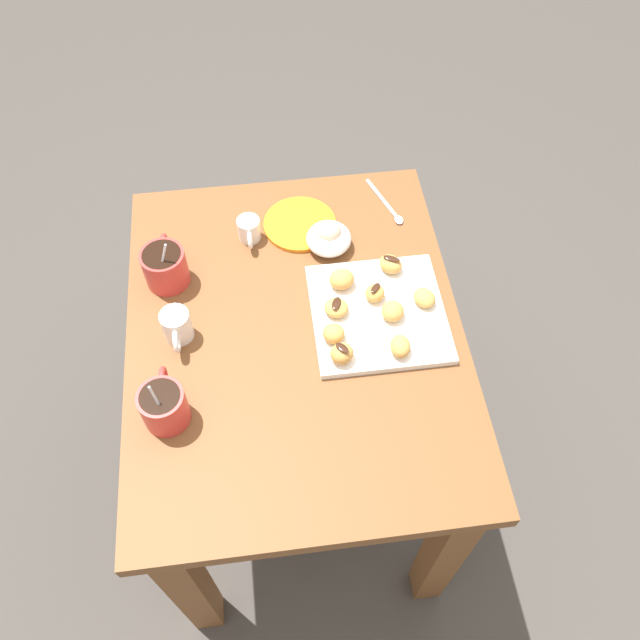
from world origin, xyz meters
name	(u,v)px	position (x,y,z in m)	size (l,w,h in m)	color
ground_plane	(303,464)	(0.00, 0.00, 0.00)	(8.00, 8.00, 0.00)	#423D38
dining_table	(297,368)	(0.00, 0.00, 0.58)	(0.88, 0.70, 0.73)	brown
pastry_plate_square	(378,313)	(0.02, -0.18, 0.74)	(0.28, 0.28, 0.02)	white
coffee_mug_red_left	(164,405)	(-0.16, 0.26, 0.78)	(0.13, 0.09, 0.13)	red
coffee_mug_red_right	(165,266)	(0.17, 0.26, 0.78)	(0.13, 0.09, 0.13)	red
cream_pitcher_white	(177,325)	(0.02, 0.24, 0.77)	(0.10, 0.06, 0.07)	white
ice_cream_bowl	(329,237)	(0.22, -0.10, 0.77)	(0.10, 0.10, 0.08)	white
chocolate_sauce_pitcher	(249,228)	(0.27, 0.08, 0.77)	(0.09, 0.05, 0.06)	white
saucer_orange_left	(300,224)	(0.29, -0.04, 0.74)	(0.17, 0.17, 0.01)	orange
loose_spoon_near_saucer	(388,207)	(0.32, -0.26, 0.74)	(0.16, 0.07, 0.01)	silver
beignet_0	(391,264)	(0.12, -0.22, 0.77)	(0.05, 0.04, 0.03)	#D19347
chocolate_drizzle_0	(391,259)	(0.12, -0.22, 0.79)	(0.04, 0.01, 0.01)	#381E11
beignet_1	(342,353)	(-0.09, -0.08, 0.77)	(0.04, 0.05, 0.04)	#D19347
chocolate_drizzle_1	(342,348)	(-0.09, -0.08, 0.79)	(0.03, 0.02, 0.01)	#381E11
beignet_2	(336,308)	(0.03, -0.09, 0.76)	(0.05, 0.05, 0.03)	#D19347
chocolate_drizzle_2	(336,303)	(0.03, -0.09, 0.78)	(0.03, 0.02, 0.01)	#381E11
beignet_3	(334,333)	(-0.04, -0.08, 0.77)	(0.04, 0.04, 0.04)	#D19347
beignet_4	(400,346)	(-0.08, -0.20, 0.77)	(0.04, 0.05, 0.03)	#D19347
beignet_5	(342,279)	(0.09, -0.11, 0.77)	(0.05, 0.05, 0.04)	#D19347
beignet_6	(392,309)	(0.00, -0.20, 0.77)	(0.05, 0.05, 0.04)	#D19347
beignet_7	(424,298)	(0.03, -0.28, 0.77)	(0.05, 0.04, 0.03)	#D19347
beignet_8	(375,293)	(0.05, -0.18, 0.77)	(0.04, 0.04, 0.03)	#D19347
chocolate_drizzle_8	(375,288)	(0.05, -0.18, 0.79)	(0.03, 0.01, 0.01)	#381E11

